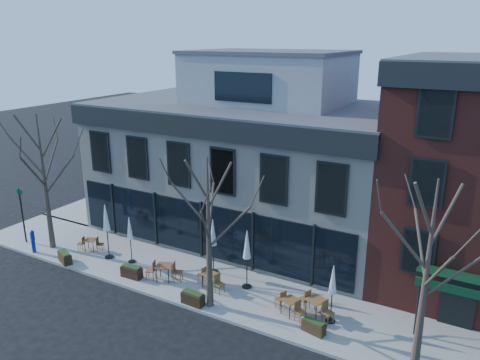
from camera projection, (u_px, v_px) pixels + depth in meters
The scene contains 23 objects.
ground at pixel (203, 260), 26.29m from camera, with size 120.00×120.00×0.00m, color black.
sidewalk_front at pixel (234, 291), 22.95m from camera, with size 33.50×4.70×0.15m, color gray.
sidewalk_side at pixel (126, 196), 36.55m from camera, with size 4.50×12.00×0.15m, color gray.
corner_building at pixel (248, 159), 29.08m from camera, with size 18.39×10.39×11.10m.
tree_corner at pixel (45, 181), 26.36m from camera, with size 3.93×3.98×7.92m.
tree_mid at pixel (209, 233), 20.51m from camera, with size 3.50×3.55×7.04m.
tree_right at pixel (426, 278), 16.22m from camera, with size 3.72×3.77×7.48m.
sign_pole at pixel (22, 212), 27.70m from camera, with size 0.50×0.10×3.40m.
call_box at pixel (33, 240), 26.69m from camera, with size 0.29×0.28×1.40m.
cafe_set_0 at pixel (91, 244), 27.04m from camera, with size 1.56×0.99×0.81m.
cafe_set_2 at pixel (164, 271), 23.69m from camera, with size 1.96×1.17×1.01m.
cafe_set_3 at pixel (211, 279), 22.98m from camera, with size 1.81×0.94×0.93m.
cafe_set_4 at pixel (290, 305), 20.77m from camera, with size 1.76×1.09×0.91m.
cafe_set_5 at pixel (316, 305), 20.67m from camera, with size 1.92×1.15×0.99m.
umbrella_0 at pixel (106, 221), 25.61m from camera, with size 0.50×0.50×3.14m.
umbrella_1 at pixel (130, 231), 25.20m from camera, with size 0.42×0.42×2.63m.
umbrella_2 at pixel (213, 235), 24.03m from camera, with size 0.48×0.48×2.97m.
umbrella_3 at pixel (247, 248), 22.55m from camera, with size 0.48×0.48×3.02m.
umbrella_4 at pixel (333, 283), 19.82m from camera, with size 0.43×0.43×2.69m.
planter_0 at pixel (65, 257), 25.62m from camera, with size 1.18×0.82×0.61m.
planter_1 at pixel (132, 272), 24.02m from camera, with size 1.15×0.50×0.63m.
planter_2 at pixel (193, 298), 21.60m from camera, with size 1.13×0.49×0.62m.
planter_3 at pixel (314, 327), 19.54m from camera, with size 1.07×0.61×0.56m.
Camera 1 is at (13.50, -19.70, 12.06)m, focal length 35.00 mm.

